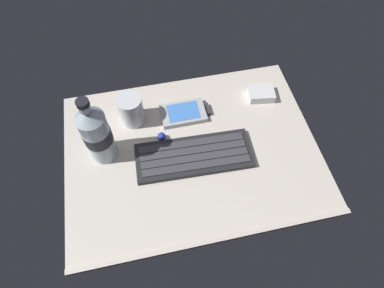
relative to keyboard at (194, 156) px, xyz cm
name	(u,v)px	position (x,y,z in cm)	size (l,w,h in cm)	color
ground_plane	(192,153)	(0.02, 1.89, -1.79)	(64.00, 48.00, 2.80)	beige
keyboard	(194,156)	(0.00, 0.00, 0.00)	(29.44, 12.20, 1.70)	#232328
handheld_device	(186,113)	(0.68, 13.62, -0.08)	(12.83, 7.67, 1.50)	#B7BABF
juice_cup	(132,111)	(-13.43, 14.83, 3.10)	(6.40, 6.40, 8.50)	silver
water_bottle	(97,134)	(-21.71, 5.87, 8.20)	(6.73, 6.73, 20.80)	silver
charger_block	(261,93)	(22.83, 15.45, 0.39)	(7.00, 5.60, 2.40)	white
trackball_mouse	(162,137)	(-6.98, 7.12, 0.29)	(2.20, 2.20, 2.20)	#2338B2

